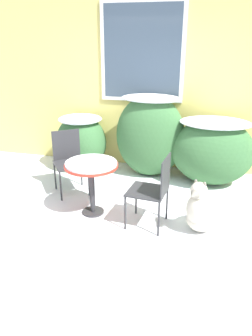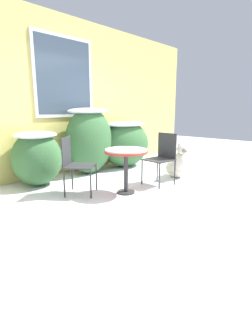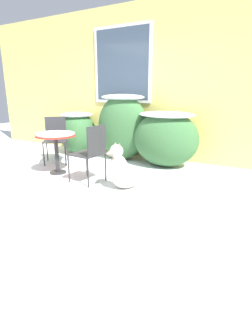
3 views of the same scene
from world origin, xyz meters
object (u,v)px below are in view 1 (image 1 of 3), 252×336
patio_table (91,170)px  patio_chair_far_side (154,188)px  dog (201,212)px  patio_chair_near_table (69,159)px

patio_table → patio_chair_far_side: patio_chair_far_side is taller
dog → patio_table: bearing=-159.8°
patio_chair_near_table → patio_table: bearing=-82.2°
patio_table → patio_chair_near_table: 0.80m
patio_chair_near_table → patio_chair_far_side: size_ratio=1.00×
patio_chair_far_side → patio_chair_near_table: bearing=-110.5°
patio_chair_far_side → patio_table: bearing=-92.0°
patio_table → dog: 1.43m
patio_table → dog: patio_table is taller
patio_chair_far_side → dog: size_ratio=1.30×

